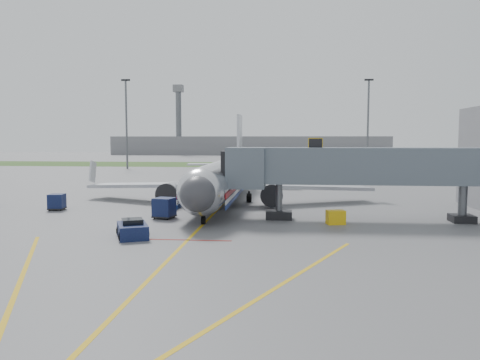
# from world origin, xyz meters

# --- Properties ---
(ground) EXTENTS (400.00, 400.00, 0.00)m
(ground) POSITION_xyz_m (0.00, 0.00, 0.00)
(ground) COLOR #565659
(ground) RESTS_ON ground
(grass_strip) EXTENTS (300.00, 25.00, 0.01)m
(grass_strip) POSITION_xyz_m (0.00, 90.00, 0.01)
(grass_strip) COLOR #2D4C1E
(grass_strip) RESTS_ON ground
(apron_markings) EXTENTS (21.52, 50.00, 0.01)m
(apron_markings) POSITION_xyz_m (0.00, -7.40, 0.00)
(apron_markings) COLOR gold
(apron_markings) RESTS_ON ground
(airliner) EXTENTS (32.10, 35.67, 10.25)m
(airliner) POSITION_xyz_m (0.00, 15.25, 2.65)
(airliner) COLOR silver
(airliner) RESTS_ON ground
(jet_bridge) EXTENTS (25.30, 4.00, 6.90)m
(jet_bridge) POSITION_xyz_m (12.86, 5.00, 4.47)
(jet_bridge) COLOR slate
(jet_bridge) RESTS_ON ground
(light_mast_left) EXTENTS (2.00, 0.44, 20.40)m
(light_mast_left) POSITION_xyz_m (-30.00, 70.00, 10.78)
(light_mast_left) COLOR #595B60
(light_mast_left) RESTS_ON ground
(light_mast_right) EXTENTS (2.00, 0.44, 20.40)m
(light_mast_right) POSITION_xyz_m (25.00, 75.00, 10.78)
(light_mast_right) COLOR #595B60
(light_mast_right) RESTS_ON ground
(distant_terminal) EXTENTS (120.00, 14.00, 8.00)m
(distant_terminal) POSITION_xyz_m (-10.00, 170.00, 4.00)
(distant_terminal) COLOR slate
(distant_terminal) RESTS_ON ground
(control_tower) EXTENTS (4.00, 4.00, 30.00)m
(control_tower) POSITION_xyz_m (-40.00, 165.00, 17.33)
(control_tower) COLOR #595B60
(control_tower) RESTS_ON ground
(pushback_tug) EXTENTS (3.01, 3.63, 1.30)m
(pushback_tug) POSITION_xyz_m (-4.00, -3.50, 0.54)
(pushback_tug) COLOR #0E0D3B
(pushback_tug) RESTS_ON ground
(baggage_cart_a) EXTENTS (1.79, 1.79, 1.58)m
(baggage_cart_a) POSITION_xyz_m (-3.25, 13.25, 0.81)
(baggage_cart_a) COLOR #0E0D3B
(baggage_cart_a) RESTS_ON ground
(baggage_cart_b) EXTENTS (1.97, 1.97, 1.77)m
(baggage_cart_b) POSITION_xyz_m (-3.84, 4.39, 0.90)
(baggage_cart_b) COLOR #0E0D3B
(baggage_cart_b) RESTS_ON ground
(baggage_cart_c) EXTENTS (1.61, 1.61, 1.54)m
(baggage_cart_c) POSITION_xyz_m (-15.37, 8.02, 0.79)
(baggage_cart_c) COLOR #0E0D3B
(baggage_cart_c) RESTS_ON ground
(belt_loader) EXTENTS (2.39, 5.01, 2.36)m
(belt_loader) POSITION_xyz_m (-2.49, 12.44, 0.59)
(belt_loader) COLOR #0E0D3B
(belt_loader) RESTS_ON ground
(ground_power_cart) EXTENTS (1.59, 1.23, 1.13)m
(ground_power_cart) POSITION_xyz_m (10.57, 3.00, 0.56)
(ground_power_cart) COLOR #E6B20D
(ground_power_cart) RESTS_ON ground
(ramp_worker) EXTENTS (0.81, 0.75, 1.87)m
(ramp_worker) POSITION_xyz_m (-7.23, 16.93, 0.93)
(ramp_worker) COLOR #9CE41A
(ramp_worker) RESTS_ON ground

